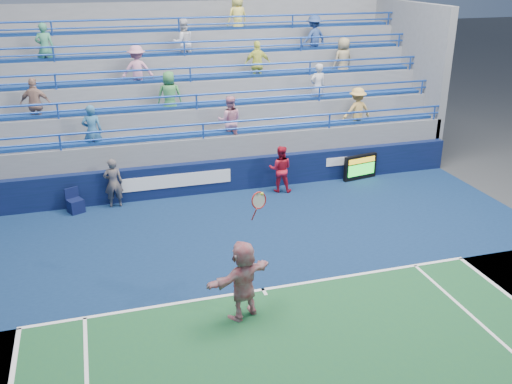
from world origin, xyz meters
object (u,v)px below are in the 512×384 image
object	(u,v)px
judge_chair	(76,205)
ball_girl	(280,169)
serve_speed_board	(360,167)
line_judge	(113,183)
tennis_player	(243,280)

from	to	relation	value
judge_chair	ball_girl	xyz separation A→B (m)	(6.69, -0.14, 0.56)
judge_chair	serve_speed_board	bearing A→B (deg)	0.85
judge_chair	line_judge	bearing A→B (deg)	5.21
serve_speed_board	line_judge	world-z (taller)	line_judge
serve_speed_board	ball_girl	world-z (taller)	ball_girl
judge_chair	ball_girl	distance (m)	6.71
tennis_player	ball_girl	world-z (taller)	tennis_player
line_judge	ball_girl	bearing A→B (deg)	178.29
line_judge	ball_girl	size ratio (longest dim) A/B	1.00
line_judge	tennis_player	bearing A→B (deg)	109.20
tennis_player	line_judge	size ratio (longest dim) A/B	1.81
serve_speed_board	tennis_player	distance (m)	9.46
line_judge	serve_speed_board	bearing A→B (deg)	-178.85
tennis_player	ball_girl	size ratio (longest dim) A/B	1.81
judge_chair	ball_girl	world-z (taller)	ball_girl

